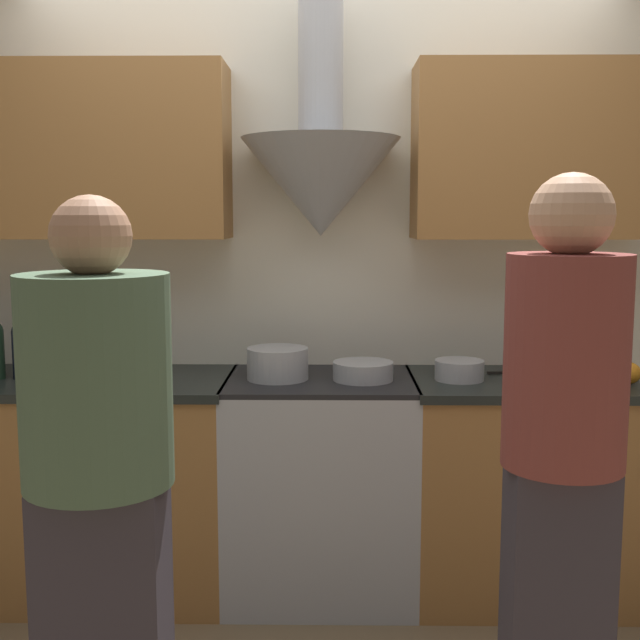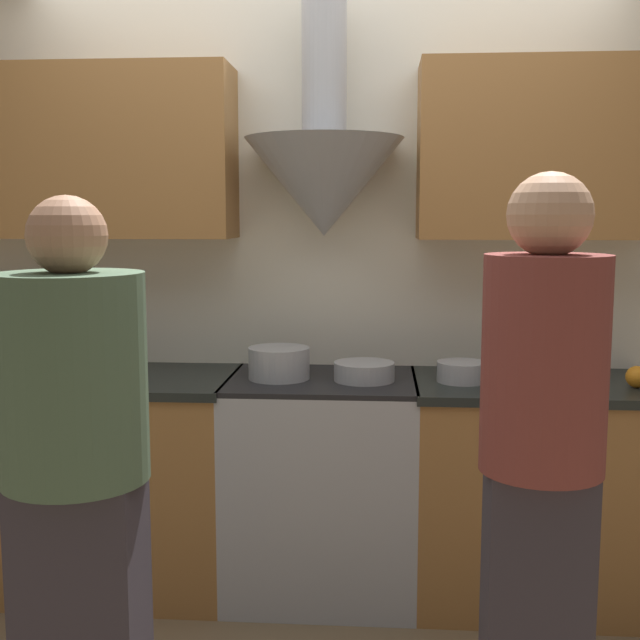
{
  "view_description": "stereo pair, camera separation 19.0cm",
  "coord_description": "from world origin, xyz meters",
  "px_view_note": "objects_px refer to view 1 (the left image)",
  "views": [
    {
      "loc": [
        0.04,
        -2.83,
        1.54
      ],
      "look_at": [
        0.0,
        0.24,
        1.14
      ],
      "focal_mm": 45.0,
      "sensor_mm": 36.0,
      "label": 1
    },
    {
      "loc": [
        0.23,
        -2.82,
        1.54
      ],
      "look_at": [
        0.0,
        0.24,
        1.14
      ],
      "focal_mm": 45.0,
      "sensor_mm": 36.0,
      "label": 2
    }
  ],
  "objects_px": {
    "person_foreground_right": "(562,456)",
    "wine_bottle_4": "(21,346)",
    "saucepan": "(459,370)",
    "mixing_bowl": "(363,371)",
    "person_foreground_left": "(100,485)",
    "wine_bottle_5": "(45,345)",
    "stock_pot": "(278,363)",
    "stove_range": "(320,484)",
    "orange_fruit": "(630,373)"
  },
  "relations": [
    {
      "from": "mixing_bowl",
      "to": "saucepan",
      "type": "xyz_separation_m",
      "value": [
        0.38,
        0.01,
        0.0
      ]
    },
    {
      "from": "stove_range",
      "to": "stock_pot",
      "type": "distance_m",
      "value": 0.53
    },
    {
      "from": "stock_pot",
      "to": "saucepan",
      "type": "bearing_deg",
      "value": -0.57
    },
    {
      "from": "orange_fruit",
      "to": "saucepan",
      "type": "height_order",
      "value": "orange_fruit"
    },
    {
      "from": "wine_bottle_5",
      "to": "person_foreground_left",
      "type": "bearing_deg",
      "value": -65.19
    },
    {
      "from": "wine_bottle_4",
      "to": "person_foreground_right",
      "type": "bearing_deg",
      "value": -31.14
    },
    {
      "from": "wine_bottle_5",
      "to": "saucepan",
      "type": "height_order",
      "value": "wine_bottle_5"
    },
    {
      "from": "stove_range",
      "to": "person_foreground_left",
      "type": "bearing_deg",
      "value": -113.61
    },
    {
      "from": "mixing_bowl",
      "to": "orange_fruit",
      "type": "height_order",
      "value": "orange_fruit"
    },
    {
      "from": "stove_range",
      "to": "person_foreground_right",
      "type": "relative_size",
      "value": 0.54
    },
    {
      "from": "wine_bottle_4",
      "to": "saucepan",
      "type": "relative_size",
      "value": 1.68
    },
    {
      "from": "stock_pot",
      "to": "orange_fruit",
      "type": "bearing_deg",
      "value": -2.87
    },
    {
      "from": "wine_bottle_4",
      "to": "saucepan",
      "type": "xyz_separation_m",
      "value": [
        1.75,
        -0.01,
        -0.09
      ]
    },
    {
      "from": "stove_range",
      "to": "wine_bottle_5",
      "type": "distance_m",
      "value": 1.25
    },
    {
      "from": "wine_bottle_5",
      "to": "stock_pot",
      "type": "distance_m",
      "value": 0.94
    },
    {
      "from": "wine_bottle_4",
      "to": "orange_fruit",
      "type": "relative_size",
      "value": 3.95
    },
    {
      "from": "wine_bottle_5",
      "to": "stock_pot",
      "type": "xyz_separation_m",
      "value": [
        0.93,
        -0.01,
        -0.07
      ]
    },
    {
      "from": "stove_range",
      "to": "wine_bottle_5",
      "type": "bearing_deg",
      "value": -179.35
    },
    {
      "from": "stock_pot",
      "to": "orange_fruit",
      "type": "height_order",
      "value": "stock_pot"
    },
    {
      "from": "person_foreground_left",
      "to": "mixing_bowl",
      "type": "bearing_deg",
      "value": 59.42
    },
    {
      "from": "orange_fruit",
      "to": "saucepan",
      "type": "distance_m",
      "value": 0.66
    },
    {
      "from": "mixing_bowl",
      "to": "person_foreground_left",
      "type": "bearing_deg",
      "value": -120.58
    },
    {
      "from": "stove_range",
      "to": "wine_bottle_4",
      "type": "height_order",
      "value": "wine_bottle_4"
    },
    {
      "from": "stove_range",
      "to": "person_foreground_right",
      "type": "bearing_deg",
      "value": -60.33
    },
    {
      "from": "saucepan",
      "to": "person_foreground_right",
      "type": "relative_size",
      "value": 0.12
    },
    {
      "from": "saucepan",
      "to": "person_foreground_right",
      "type": "xyz_separation_m",
      "value": [
        0.09,
        -1.11,
        -0.01
      ]
    },
    {
      "from": "wine_bottle_5",
      "to": "saucepan",
      "type": "distance_m",
      "value": 1.66
    },
    {
      "from": "wine_bottle_5",
      "to": "person_foreground_left",
      "type": "height_order",
      "value": "person_foreground_left"
    },
    {
      "from": "stock_pot",
      "to": "mixing_bowl",
      "type": "bearing_deg",
      "value": -2.46
    },
    {
      "from": "mixing_bowl",
      "to": "person_foreground_right",
      "type": "bearing_deg",
      "value": -66.67
    },
    {
      "from": "mixing_bowl",
      "to": "person_foreground_left",
      "type": "height_order",
      "value": "person_foreground_left"
    },
    {
      "from": "person_foreground_left",
      "to": "person_foreground_right",
      "type": "relative_size",
      "value": 0.97
    },
    {
      "from": "saucepan",
      "to": "person_foreground_left",
      "type": "xyz_separation_m",
      "value": [
        -1.09,
        -1.21,
        -0.06
      ]
    },
    {
      "from": "stock_pot",
      "to": "mixing_bowl",
      "type": "height_order",
      "value": "stock_pot"
    },
    {
      "from": "wine_bottle_4",
      "to": "mixing_bowl",
      "type": "relative_size",
      "value": 1.37
    },
    {
      "from": "orange_fruit",
      "to": "wine_bottle_5",
      "type": "bearing_deg",
      "value": 178.16
    },
    {
      "from": "stove_range",
      "to": "orange_fruit",
      "type": "xyz_separation_m",
      "value": [
        1.21,
        -0.09,
        0.48
      ]
    },
    {
      "from": "orange_fruit",
      "to": "person_foreground_left",
      "type": "relative_size",
      "value": 0.05
    },
    {
      "from": "person_foreground_right",
      "to": "wine_bottle_5",
      "type": "bearing_deg",
      "value": 147.36
    },
    {
      "from": "person_foreground_left",
      "to": "wine_bottle_4",
      "type": "bearing_deg",
      "value": 118.53
    },
    {
      "from": "stove_range",
      "to": "stock_pot",
      "type": "height_order",
      "value": "stock_pot"
    },
    {
      "from": "person_foreground_right",
      "to": "wine_bottle_4",
      "type": "bearing_deg",
      "value": 148.86
    },
    {
      "from": "wine_bottle_4",
      "to": "person_foreground_right",
      "type": "distance_m",
      "value": 2.16
    },
    {
      "from": "stock_pot",
      "to": "stove_range",
      "type": "bearing_deg",
      "value": 5.94
    },
    {
      "from": "stock_pot",
      "to": "person_foreground_right",
      "type": "height_order",
      "value": "person_foreground_right"
    },
    {
      "from": "orange_fruit",
      "to": "saucepan",
      "type": "relative_size",
      "value": 0.43
    },
    {
      "from": "stock_pot",
      "to": "person_foreground_right",
      "type": "bearing_deg",
      "value": -53.8
    },
    {
      "from": "wine_bottle_4",
      "to": "person_foreground_left",
      "type": "relative_size",
      "value": 0.21
    },
    {
      "from": "stove_range",
      "to": "person_foreground_right",
      "type": "xyz_separation_m",
      "value": [
        0.65,
        -1.13,
        0.47
      ]
    },
    {
      "from": "saucepan",
      "to": "wine_bottle_4",
      "type": "bearing_deg",
      "value": 179.75
    }
  ]
}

